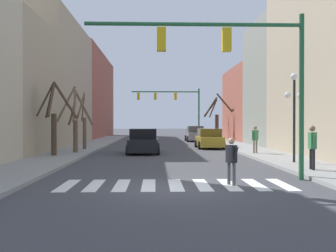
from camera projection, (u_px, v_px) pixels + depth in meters
name	position (u px, v px, depth m)	size (l,w,h in m)	color
ground_plane	(177.00, 189.00, 12.37)	(240.00, 240.00, 0.00)	#424247
building_row_left	(45.00, 82.00, 35.68)	(6.00, 59.99, 12.82)	#BCB299
building_row_right	(321.00, 72.00, 27.05)	(6.00, 42.84, 13.70)	#515B66
crosswalk_stripes	(176.00, 185.00, 13.13)	(7.65, 2.60, 0.01)	white
traffic_signal_near	(236.00, 58.00, 14.16)	(7.92, 0.28, 6.02)	#236038
traffic_signal_far	(173.00, 101.00, 47.76)	(8.27, 0.28, 6.23)	#236038
street_lamp_right_corner	(294.00, 99.00, 19.13)	(0.95, 0.36, 4.36)	black
car_parked_left_near	(195.00, 134.00, 43.68)	(2.06, 4.40, 1.70)	gray
car_driving_toward_lane	(209.00, 139.00, 31.88)	(2.11, 4.26, 1.59)	#A38423
car_at_intersection	(143.00, 142.00, 26.52)	(2.17, 4.29, 1.67)	black
pedestrian_near_right_corner	(312.00, 144.00, 16.13)	(0.27, 0.78, 1.81)	black
pedestrian_waiting_at_curb	(255.00, 137.00, 24.92)	(0.60, 0.57, 1.72)	#7A705B
pedestrian_on_right_sidewalk	(231.00, 157.00, 13.08)	(0.38, 0.64, 1.58)	#4C4C51
street_tree_right_near	(75.00, 121.00, 25.38)	(2.37, 1.87, 4.32)	brown
street_tree_left_near	(54.00, 118.00, 23.11)	(2.39, 2.73, 4.39)	#473828
street_tree_left_mid	(84.00, 125.00, 28.97)	(0.88, 2.12, 4.16)	brown
street_tree_left_far	(216.00, 119.00, 43.51)	(3.56, 1.20, 5.20)	#473828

